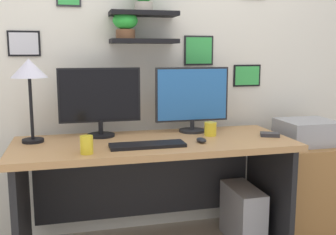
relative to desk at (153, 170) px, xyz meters
name	(u,v)px	position (x,y,z in m)	size (l,w,h in m)	color
back_wall_assembly	(141,43)	(0.00, 0.38, 0.81)	(4.40, 0.24, 2.70)	silver
desk	(153,170)	(0.00, 0.00, 0.00)	(1.72, 0.68, 0.75)	tan
monitor_left	(100,99)	(-0.31, 0.16, 0.45)	(0.53, 0.18, 0.45)	black
monitor_right	(192,98)	(0.31, 0.16, 0.44)	(0.51, 0.18, 0.44)	black
keyboard	(147,145)	(-0.07, -0.20, 0.22)	(0.44, 0.14, 0.02)	black
computer_mouse	(201,140)	(0.27, -0.17, 0.22)	(0.06, 0.09, 0.03)	black
desk_lamp	(29,74)	(-0.73, 0.08, 0.62)	(0.22, 0.22, 0.51)	black
coffee_mug	(210,129)	(0.39, 0.00, 0.25)	(0.08, 0.08, 0.09)	yellow
pen_cup	(87,145)	(-0.42, -0.28, 0.26)	(0.07, 0.07, 0.10)	yellow
scissors_tray	(270,135)	(0.76, -0.11, 0.22)	(0.12, 0.08, 0.02)	#2D2D33
drawer_cabinet	(304,186)	(1.14, 0.05, -0.22)	(0.44, 0.50, 0.64)	#9E6B38
printer	(307,132)	(1.14, 0.05, 0.19)	(0.38, 0.34, 0.17)	#9E9EA3
computer_tower_right	(243,214)	(0.62, -0.03, -0.35)	(0.18, 0.40, 0.38)	#99999E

